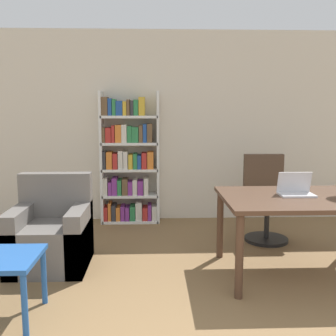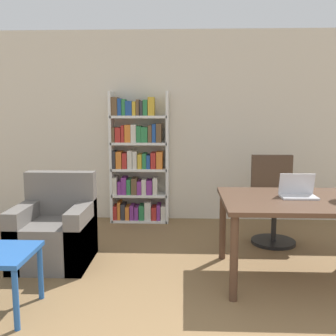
{
  "view_description": "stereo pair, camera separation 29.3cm",
  "coord_description": "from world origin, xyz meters",
  "px_view_note": "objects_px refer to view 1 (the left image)",
  "views": [
    {
      "loc": [
        -0.38,
        -1.15,
        1.56
      ],
      "look_at": [
        -0.24,
        2.64,
        1.02
      ],
      "focal_mm": 42.0,
      "sensor_mm": 36.0,
      "label": 1
    },
    {
      "loc": [
        -0.09,
        -1.15,
        1.56
      ],
      "look_at": [
        -0.24,
        2.64,
        1.02
      ],
      "focal_mm": 42.0,
      "sensor_mm": 36.0,
      "label": 2
    }
  ],
  "objects_px": {
    "side_table_blue": "(5,267)",
    "armchair": "(51,236)",
    "desk": "(301,206)",
    "bookshelf": "(128,162)",
    "laptop": "(296,190)",
    "office_chair": "(266,201)"
  },
  "relations": [
    {
      "from": "side_table_blue",
      "to": "armchair",
      "type": "bearing_deg",
      "value": 86.02
    },
    {
      "from": "desk",
      "to": "side_table_blue",
      "type": "distance_m",
      "value": 2.64
    },
    {
      "from": "desk",
      "to": "bookshelf",
      "type": "relative_size",
      "value": 0.81
    },
    {
      "from": "desk",
      "to": "laptop",
      "type": "relative_size",
      "value": 4.57
    },
    {
      "from": "armchair",
      "to": "bookshelf",
      "type": "xyz_separation_m",
      "value": [
        0.69,
        1.59,
        0.55
      ]
    },
    {
      "from": "desk",
      "to": "side_table_blue",
      "type": "xyz_separation_m",
      "value": [
        -2.52,
        -0.75,
        -0.26
      ]
    },
    {
      "from": "side_table_blue",
      "to": "armchair",
      "type": "relative_size",
      "value": 0.6
    },
    {
      "from": "desk",
      "to": "office_chair",
      "type": "bearing_deg",
      "value": 91.44
    },
    {
      "from": "laptop",
      "to": "office_chair",
      "type": "distance_m",
      "value": 1.07
    },
    {
      "from": "office_chair",
      "to": "laptop",
      "type": "bearing_deg",
      "value": -90.55
    },
    {
      "from": "desk",
      "to": "bookshelf",
      "type": "height_order",
      "value": "bookshelf"
    },
    {
      "from": "laptop",
      "to": "armchair",
      "type": "relative_size",
      "value": 0.36
    },
    {
      "from": "desk",
      "to": "armchair",
      "type": "distance_m",
      "value": 2.49
    },
    {
      "from": "office_chair",
      "to": "armchair",
      "type": "relative_size",
      "value": 1.13
    },
    {
      "from": "bookshelf",
      "to": "armchair",
      "type": "bearing_deg",
      "value": -113.44
    },
    {
      "from": "office_chair",
      "to": "armchair",
      "type": "xyz_separation_m",
      "value": [
        -2.42,
        -0.76,
        -0.17
      ]
    },
    {
      "from": "desk",
      "to": "armchair",
      "type": "relative_size",
      "value": 1.62
    },
    {
      "from": "bookshelf",
      "to": "office_chair",
      "type": "bearing_deg",
      "value": -25.74
    },
    {
      "from": "side_table_blue",
      "to": "armchair",
      "type": "xyz_separation_m",
      "value": [
        0.07,
        1.06,
        -0.11
      ]
    },
    {
      "from": "office_chair",
      "to": "side_table_blue",
      "type": "xyz_separation_m",
      "value": [
        -2.49,
        -1.82,
        -0.07
      ]
    },
    {
      "from": "armchair",
      "to": "bookshelf",
      "type": "bearing_deg",
      "value": 66.56
    },
    {
      "from": "desk",
      "to": "side_table_blue",
      "type": "bearing_deg",
      "value": -163.47
    }
  ]
}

